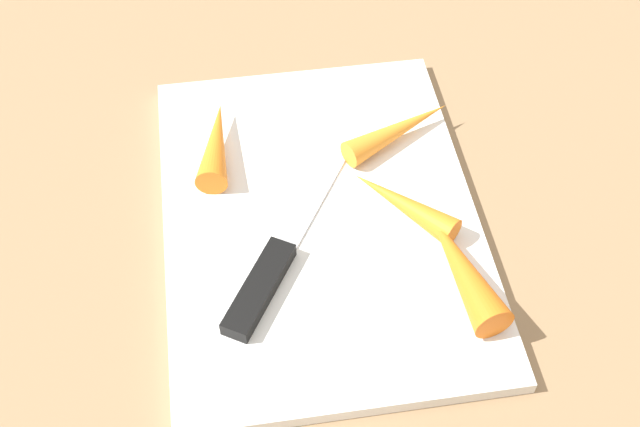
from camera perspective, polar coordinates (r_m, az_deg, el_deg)
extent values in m
plane|color=#8C6D4C|center=(0.70, 0.00, -0.62)|extent=(1.40, 1.40, 0.00)
cube|color=white|center=(0.70, 0.00, -0.31)|extent=(0.36, 0.26, 0.01)
cube|color=#B7B7BC|center=(0.70, -0.61, 0.84)|extent=(0.10, 0.07, 0.00)
cube|color=black|center=(0.64, -4.19, -5.16)|extent=(0.09, 0.07, 0.01)
cone|color=orange|center=(0.65, 9.66, -3.59)|extent=(0.12, 0.05, 0.03)
cone|color=orange|center=(0.73, -7.17, 4.87)|extent=(0.10, 0.04, 0.03)
cone|color=orange|center=(0.74, 5.42, 5.78)|extent=(0.07, 0.11, 0.02)
cone|color=orange|center=(0.69, 5.73, 0.70)|extent=(0.09, 0.09, 0.02)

